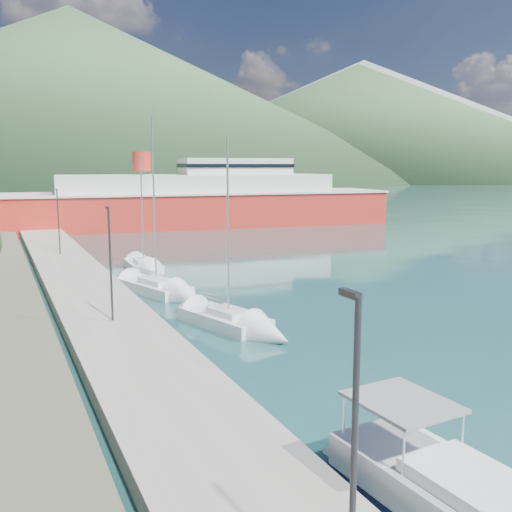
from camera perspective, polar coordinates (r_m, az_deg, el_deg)
name	(u,v)px	position (r m, az deg, el deg)	size (l,w,h in m)	color
ground	(62,205)	(138.26, -18.83, 4.82)	(1400.00, 1400.00, 0.00)	#204F50
quay	(79,282)	(44.39, -17.32, -2.51)	(5.00, 88.00, 0.80)	gray
hills_far	(139,103)	(657.67, -11.60, 14.80)	(1480.00, 900.00, 180.00)	gray
hills_near	(166,106)	(407.61, -8.95, 14.57)	(1010.00, 520.00, 115.00)	#375A34
lamp_posts	(107,257)	(31.86, -14.70, -0.08)	(0.15, 48.21, 6.06)	#2D2D33
sailboat_near	(247,328)	(31.01, -0.90, -7.18)	(4.64, 8.35, 11.50)	silver
sailboat_mid	(171,293)	(39.63, -8.50, -3.67)	(5.15, 9.50, 13.25)	silver
sailboat_far	(148,270)	(48.68, -10.76, -1.38)	(2.38, 7.36, 10.81)	silver
ferry	(199,202)	(86.20, -5.77, 5.35)	(59.15, 18.35, 11.55)	red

